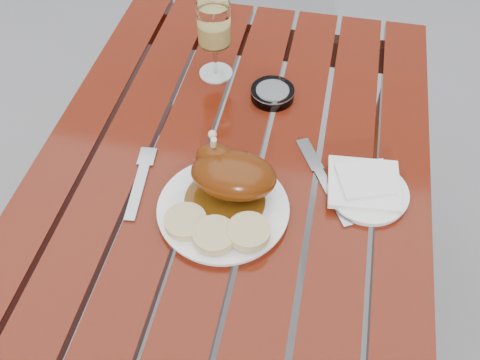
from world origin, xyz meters
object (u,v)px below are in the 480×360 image
dinner_plate (223,210)px  ashtray (272,93)px  wine_glass (215,41)px  side_plate (368,193)px  table (232,266)px

dinner_plate → ashtray: ashtray is taller
wine_glass → ashtray: 0.18m
side_plate → ashtray: ashtray is taller
wine_glass → ashtray: (0.15, -0.06, -0.08)m
table → dinner_plate: bearing=-83.9°
dinner_plate → wine_glass: wine_glass is taller
table → side_plate: bearing=-2.1°
wine_glass → side_plate: size_ratio=1.17×
wine_glass → ashtray: size_ratio=1.87×
dinner_plate → wine_glass: bearing=105.2°
table → dinner_plate: (0.01, -0.11, 0.38)m
table → ashtray: bearing=78.2°
table → wine_glass: bearing=108.5°
table → wine_glass: wine_glass is taller
side_plate → ashtray: bearing=133.0°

